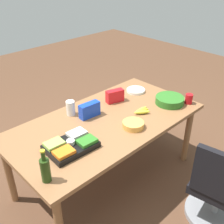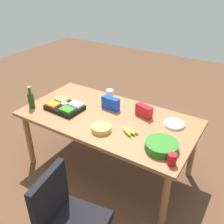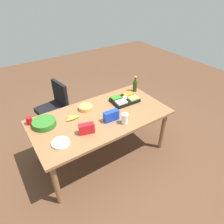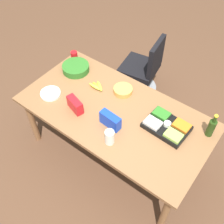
# 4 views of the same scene
# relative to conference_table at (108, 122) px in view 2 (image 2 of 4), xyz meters

# --- Properties ---
(ground_plane) EXTENTS (10.00, 10.00, 0.00)m
(ground_plane) POSITION_rel_conference_table_xyz_m (0.00, 0.00, -0.70)
(ground_plane) COLOR brown
(conference_table) EXTENTS (2.00, 1.04, 0.78)m
(conference_table) POSITION_rel_conference_table_xyz_m (0.00, 0.00, 0.00)
(conference_table) COLOR #8C5E3A
(conference_table) RESTS_ON ground
(wine_bottle) EXTENTS (0.08, 0.08, 0.28)m
(wine_bottle) POSITION_rel_conference_table_xyz_m (-0.89, -0.31, 0.18)
(wine_bottle) COLOR #233D12
(wine_bottle) RESTS_ON conference_table
(veggie_tray) EXTENTS (0.43, 0.32, 0.09)m
(veggie_tray) POSITION_rel_conference_table_xyz_m (-0.53, -0.13, 0.11)
(veggie_tray) COLOR black
(veggie_tray) RESTS_ON conference_table
(chip_bag_blue) EXTENTS (0.23, 0.10, 0.15)m
(chip_bag_blue) POSITION_rel_conference_table_xyz_m (-0.07, 0.17, 0.15)
(chip_bag_blue) COLOR #153BBF
(chip_bag_blue) RESTS_ON conference_table
(banana_bunch) EXTENTS (0.20, 0.13, 0.04)m
(banana_bunch) POSITION_rel_conference_table_xyz_m (0.37, -0.16, 0.10)
(banana_bunch) COLOR yellow
(banana_bunch) RESTS_ON conference_table
(chip_bag_red) EXTENTS (0.21, 0.13, 0.14)m
(chip_bag_red) POSITION_rel_conference_table_xyz_m (0.34, 0.22, 0.15)
(chip_bag_red) COLOR red
(chip_bag_red) RESTS_ON conference_table
(paper_plate_stack) EXTENTS (0.23, 0.23, 0.03)m
(paper_plate_stack) POSITION_rel_conference_table_xyz_m (0.71, 0.23, 0.09)
(paper_plate_stack) COLOR white
(paper_plate_stack) RESTS_ON conference_table
(salad_bowl) EXTENTS (0.33, 0.33, 0.08)m
(salad_bowl) POSITION_rel_conference_table_xyz_m (0.75, -0.23, 0.12)
(salad_bowl) COLOR #2D6D23
(salad_bowl) RESTS_ON conference_table
(mayo_jar) EXTENTS (0.11, 0.11, 0.16)m
(mayo_jar) POSITION_rel_conference_table_xyz_m (-0.19, 0.34, 0.15)
(mayo_jar) COLOR white
(mayo_jar) RESTS_ON conference_table
(chip_bowl) EXTENTS (0.22, 0.22, 0.06)m
(chip_bowl) POSITION_rel_conference_table_xyz_m (0.10, -0.28, 0.11)
(chip_bowl) COLOR gold
(chip_bowl) RESTS_ON conference_table
(red_solo_cup) EXTENTS (0.10, 0.10, 0.11)m
(red_solo_cup) POSITION_rel_conference_table_xyz_m (0.91, -0.38, 0.13)
(red_solo_cup) COLOR red
(red_solo_cup) RESTS_ON conference_table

